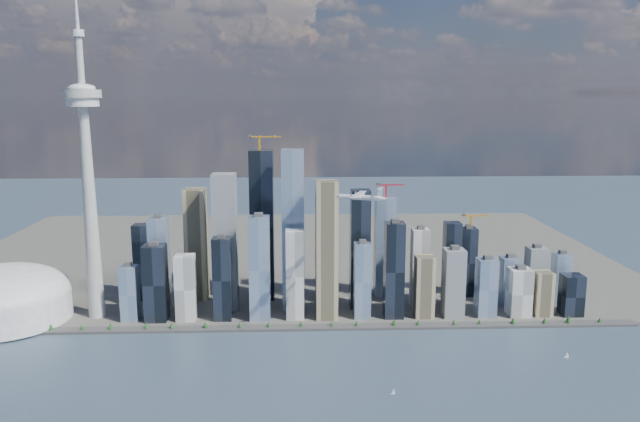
{
  "coord_description": "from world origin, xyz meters",
  "views": [
    {
      "loc": [
        22.53,
        -655.81,
        356.01
      ],
      "look_at": [
        56.6,
        260.0,
        182.14
      ],
      "focal_mm": 35.0,
      "sensor_mm": 36.0,
      "label": 1
    }
  ],
  "objects_px": {
    "needle_tower": "(88,172)",
    "sailboat_west": "(393,392)",
    "sailboat_east": "(567,356)",
    "dome_stadium": "(4,297)",
    "airplane": "(361,197)"
  },
  "relations": [
    {
      "from": "needle_tower",
      "to": "airplane",
      "type": "height_order",
      "value": "needle_tower"
    },
    {
      "from": "sailboat_west",
      "to": "sailboat_east",
      "type": "relative_size",
      "value": 0.85
    },
    {
      "from": "sailboat_west",
      "to": "sailboat_east",
      "type": "height_order",
      "value": "sailboat_east"
    },
    {
      "from": "needle_tower",
      "to": "dome_stadium",
      "type": "xyz_separation_m",
      "value": [
        -140.0,
        -10.0,
        -196.4
      ]
    },
    {
      "from": "needle_tower",
      "to": "sailboat_west",
      "type": "bearing_deg",
      "value": -32.2
    },
    {
      "from": "dome_stadium",
      "to": "needle_tower",
      "type": "bearing_deg",
      "value": 4.09
    },
    {
      "from": "dome_stadium",
      "to": "sailboat_east",
      "type": "relative_size",
      "value": 20.96
    },
    {
      "from": "sailboat_west",
      "to": "dome_stadium",
      "type": "bearing_deg",
      "value": 164.67
    },
    {
      "from": "dome_stadium",
      "to": "airplane",
      "type": "relative_size",
      "value": 2.85
    },
    {
      "from": "sailboat_east",
      "to": "dome_stadium",
      "type": "bearing_deg",
      "value": -176.53
    },
    {
      "from": "needle_tower",
      "to": "airplane",
      "type": "relative_size",
      "value": 7.85
    },
    {
      "from": "needle_tower",
      "to": "sailboat_east",
      "type": "bearing_deg",
      "value": -14.57
    },
    {
      "from": "needle_tower",
      "to": "airplane",
      "type": "xyz_separation_m",
      "value": [
        410.58,
        -116.34,
        -21.45
      ]
    },
    {
      "from": "dome_stadium",
      "to": "sailboat_west",
      "type": "xyz_separation_m",
      "value": [
        576.42,
        -264.83,
        -36.82
      ]
    },
    {
      "from": "airplane",
      "to": "sailboat_east",
      "type": "distance_m",
      "value": 355.72
    }
  ]
}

